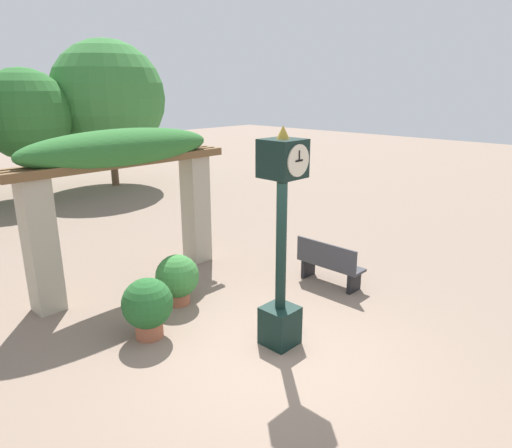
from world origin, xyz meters
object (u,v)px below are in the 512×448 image
at_px(potted_plant_near_left, 177,278).
at_px(potted_plant_near_right, 148,306).
at_px(pedestal_clock, 281,242).
at_px(park_bench, 329,264).

xyz_separation_m(potted_plant_near_left, potted_plant_near_right, (-1.02, -0.60, 0.04)).
relative_size(pedestal_clock, potted_plant_near_right, 3.38).
relative_size(potted_plant_near_right, park_bench, 0.71).
bearing_deg(potted_plant_near_left, pedestal_clock, -83.60).
height_order(pedestal_clock, park_bench, pedestal_clock).
distance_m(potted_plant_near_left, potted_plant_near_right, 1.18).
bearing_deg(pedestal_clock, park_bench, 17.39).
bearing_deg(pedestal_clock, potted_plant_near_left, 96.40).
bearing_deg(park_bench, potted_plant_near_left, 59.90).
height_order(pedestal_clock, potted_plant_near_left, pedestal_clock).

